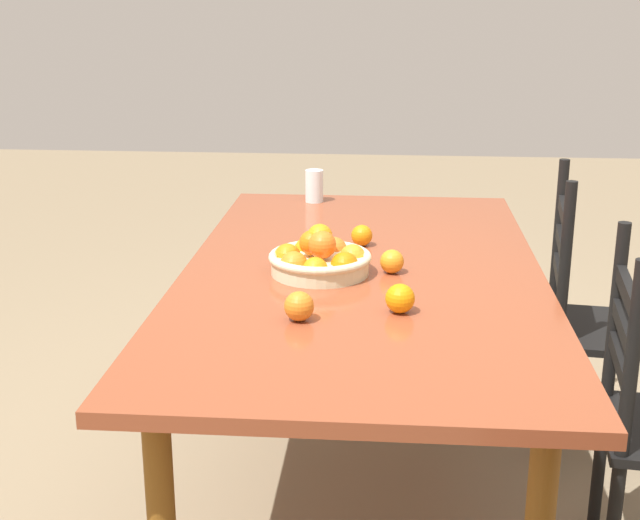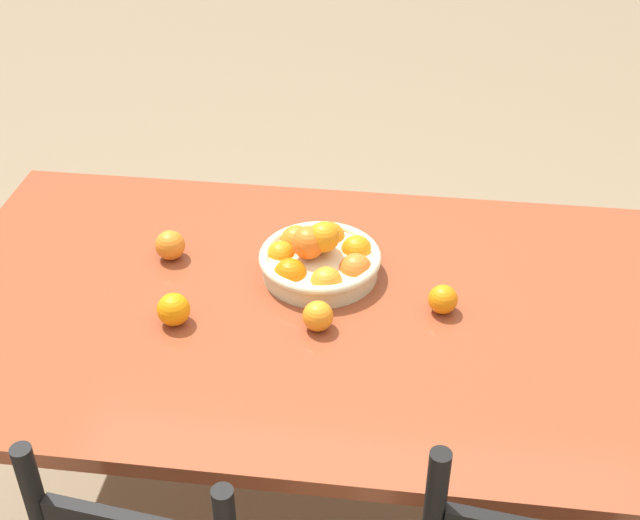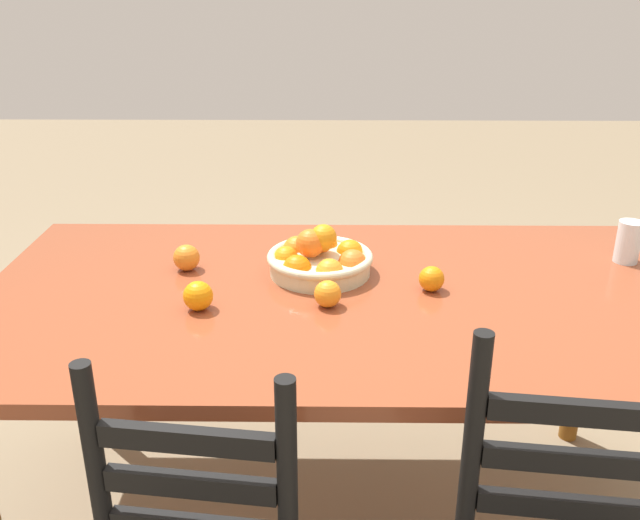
% 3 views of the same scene
% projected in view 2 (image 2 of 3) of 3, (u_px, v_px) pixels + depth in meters
% --- Properties ---
extents(ground_plane, '(12.00, 12.00, 0.00)m').
position_uv_depth(ground_plane, '(333.00, 517.00, 2.41)').
color(ground_plane, '#827055').
extents(dining_table, '(1.89, 1.03, 0.75)m').
position_uv_depth(dining_table, '(336.00, 329.00, 2.01)').
color(dining_table, brown).
rests_on(dining_table, ground).
extents(fruit_bowl, '(0.29, 0.29, 0.14)m').
position_uv_depth(fruit_bowl, '(320.00, 258.00, 2.05)').
color(fruit_bowl, beige).
rests_on(fruit_bowl, dining_table).
extents(orange_loose_0, '(0.07, 0.07, 0.07)m').
position_uv_depth(orange_loose_0, '(443.00, 299.00, 1.94)').
color(orange_loose_0, orange).
rests_on(orange_loose_0, dining_table).
extents(orange_loose_1, '(0.07, 0.07, 0.07)m').
position_uv_depth(orange_loose_1, '(318.00, 316.00, 1.89)').
color(orange_loose_1, orange).
rests_on(orange_loose_1, dining_table).
extents(orange_loose_2, '(0.07, 0.07, 0.07)m').
position_uv_depth(orange_loose_2, '(170.00, 245.00, 2.11)').
color(orange_loose_2, orange).
rests_on(orange_loose_2, dining_table).
extents(orange_loose_3, '(0.07, 0.07, 0.07)m').
position_uv_depth(orange_loose_3, '(174.00, 309.00, 1.90)').
color(orange_loose_3, orange).
rests_on(orange_loose_3, dining_table).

